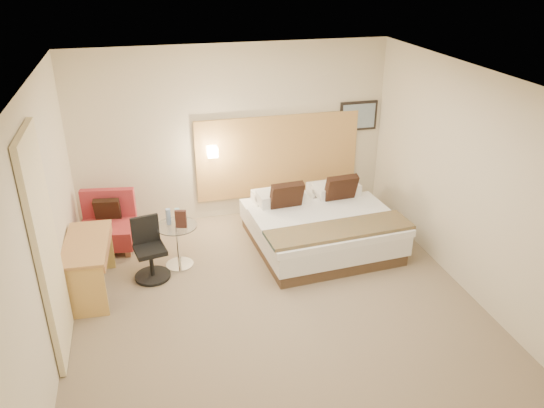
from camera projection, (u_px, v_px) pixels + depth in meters
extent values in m
cube|color=#7C6A53|center=(274.00, 303.00, 6.44)|extent=(4.80, 5.00, 0.02)
cube|color=white|center=(275.00, 79.00, 5.27)|extent=(4.80, 5.00, 0.02)
cube|color=beige|center=(233.00, 134.00, 8.05)|extent=(4.80, 0.02, 2.70)
cube|color=beige|center=(365.00, 352.00, 3.66)|extent=(4.80, 0.02, 2.70)
cube|color=beige|center=(42.00, 227.00, 5.32)|extent=(0.02, 5.00, 2.70)
cube|color=beige|center=(467.00, 181.00, 6.39)|extent=(0.02, 5.00, 2.70)
cube|color=tan|center=(278.00, 156.00, 8.35)|extent=(2.60, 0.04, 1.30)
cube|color=black|center=(358.00, 116.00, 8.41)|extent=(0.62, 0.03, 0.47)
cube|color=#748BA0|center=(359.00, 116.00, 8.40)|extent=(0.54, 0.01, 0.39)
cylinder|color=silver|center=(212.00, 150.00, 7.98)|extent=(0.02, 0.12, 0.02)
cube|color=#F7E6C1|center=(212.00, 152.00, 7.93)|extent=(0.15, 0.15, 0.15)
cube|color=beige|center=(47.00, 250.00, 5.17)|extent=(0.06, 0.90, 2.42)
cylinder|color=#92B1E2|center=(168.00, 217.00, 6.94)|extent=(0.08, 0.08, 0.22)
cylinder|color=#8EC7DC|center=(178.00, 216.00, 6.95)|extent=(0.08, 0.08, 0.22)
cube|color=#3E1F19|center=(181.00, 219.00, 6.85)|extent=(0.15, 0.09, 0.24)
cube|color=#483424|center=(319.00, 239.00, 7.68)|extent=(1.94, 1.94, 0.17)
cube|color=silver|center=(320.00, 226.00, 7.58)|extent=(2.00, 2.00, 0.28)
cube|color=white|center=(328.00, 222.00, 7.28)|extent=(2.02, 1.48, 0.09)
cube|color=white|center=(275.00, 196.00, 7.96)|extent=(0.68, 0.40, 0.17)
cube|color=silver|center=(330.00, 189.00, 8.21)|extent=(0.68, 0.40, 0.17)
cube|color=silver|center=(280.00, 197.00, 7.71)|extent=(0.68, 0.40, 0.17)
cube|color=white|center=(337.00, 189.00, 7.96)|extent=(0.68, 0.40, 0.17)
cube|color=black|center=(286.00, 197.00, 7.52)|extent=(0.48, 0.28, 0.48)
cube|color=black|center=(341.00, 190.00, 7.76)|extent=(0.48, 0.28, 0.48)
cube|color=#B36C24|center=(340.00, 230.00, 6.93)|extent=(2.00, 0.65, 0.05)
cube|color=tan|center=(84.00, 255.00, 7.35)|extent=(0.09, 0.09, 0.09)
cube|color=#9D644A|center=(128.00, 253.00, 7.40)|extent=(0.09, 0.09, 0.09)
cube|color=#9E7C4A|center=(92.00, 237.00, 7.83)|extent=(0.09, 0.09, 0.09)
cube|color=#9C8449|center=(134.00, 235.00, 7.88)|extent=(0.09, 0.09, 0.09)
cube|color=maroon|center=(108.00, 233.00, 7.53)|extent=(0.85, 0.77, 0.28)
cube|color=maroon|center=(108.00, 203.00, 7.63)|extent=(0.76, 0.23, 0.43)
cube|color=black|center=(108.00, 210.00, 7.56)|extent=(0.38, 0.23, 0.37)
cylinder|color=silver|center=(180.00, 264.00, 7.20)|extent=(0.46, 0.46, 0.02)
cylinder|color=white|center=(178.00, 245.00, 7.08)|extent=(0.05, 0.05, 0.57)
cylinder|color=silver|center=(176.00, 226.00, 6.95)|extent=(0.68, 0.68, 0.01)
cube|color=#AE7944|center=(86.00, 244.00, 6.35)|extent=(0.58, 1.16, 0.04)
cube|color=tan|center=(85.00, 293.00, 6.04)|extent=(0.47, 0.06, 0.67)
cube|color=#B49646|center=(94.00, 247.00, 6.97)|extent=(0.47, 0.06, 0.67)
cube|color=#BC7C49|center=(91.00, 249.00, 6.39)|extent=(0.48, 1.08, 0.09)
cylinder|color=black|center=(153.00, 276.00, 6.92)|extent=(0.54, 0.54, 0.04)
cylinder|color=black|center=(152.00, 263.00, 6.83)|extent=(0.06, 0.06, 0.35)
cube|color=black|center=(150.00, 250.00, 6.75)|extent=(0.44, 0.44, 0.06)
cube|color=black|center=(145.00, 229.00, 6.79)|extent=(0.36, 0.11, 0.37)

